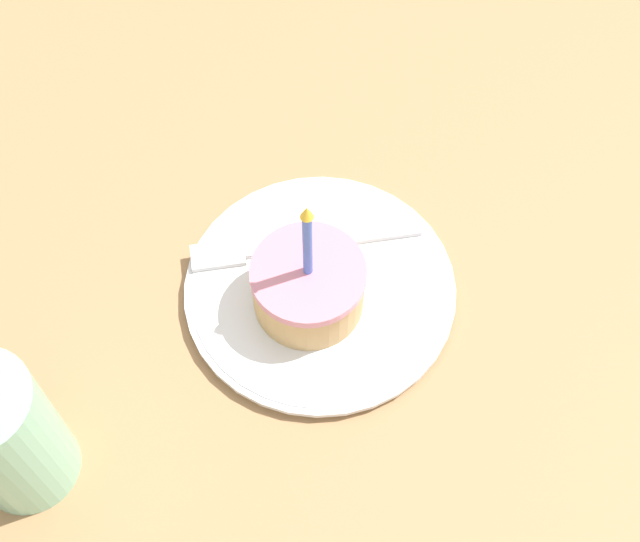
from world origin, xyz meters
TOP-DOWN VIEW (x-y plane):
  - ground_plane at (0.00, 0.00)m, footprint 2.40×2.40m
  - plate at (0.03, 0.01)m, footprint 0.22×0.22m
  - cake_slice at (0.03, 0.02)m, footprint 0.09×0.09m
  - fork at (0.07, -0.01)m, footprint 0.15×0.15m
  - bottle at (0.12, 0.25)m, footprint 0.07×0.07m

SIDE VIEW (x-z plane):
  - ground_plane at x=0.00m, z-range -0.04..0.00m
  - plate at x=0.03m, z-range 0.00..0.01m
  - fork at x=0.07m, z-range 0.01..0.02m
  - cake_slice at x=0.03m, z-range -0.03..0.11m
  - bottle at x=0.12m, z-range -0.02..0.16m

